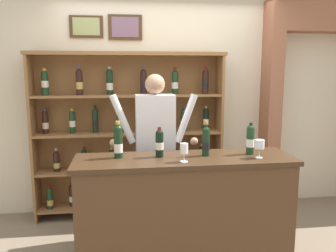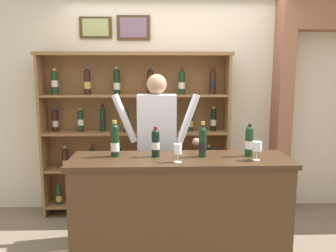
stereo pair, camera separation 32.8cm
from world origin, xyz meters
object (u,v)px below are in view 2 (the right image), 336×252
object	(u,v)px
tasting_counter	(180,211)
tasting_bottle_super_tuscan	(249,141)
shopkeeper	(157,139)
tasting_bottle_prosecco	(115,140)
wine_glass_right	(178,150)
tasting_bottle_riserva	(156,142)
wine_shelf	(136,130)
wine_glass_spare	(257,147)
tasting_bottle_brunello	(203,142)

from	to	relation	value
tasting_counter	tasting_bottle_super_tuscan	bearing A→B (deg)	4.18
shopkeeper	tasting_bottle_prosecco	bearing A→B (deg)	-127.40
tasting_bottle_prosecco	wine_glass_right	xyz separation A→B (m)	(0.53, -0.21, -0.04)
tasting_counter	shopkeeper	xyz separation A→B (m)	(-0.20, 0.54, 0.54)
tasting_bottle_riserva	tasting_bottle_super_tuscan	distance (m)	0.81
tasting_bottle_riserva	tasting_counter	bearing A→B (deg)	-12.84
wine_shelf	wine_glass_spare	xyz separation A→B (m)	(1.08, -1.26, 0.07)
wine_shelf	wine_glass_spare	distance (m)	1.66
wine_shelf	shopkeeper	size ratio (longest dim) A/B	1.32
wine_glass_spare	shopkeeper	bearing A→B (deg)	142.13
shopkeeper	tasting_bottle_riserva	size ratio (longest dim) A/B	6.38
tasting_bottle_super_tuscan	wine_glass_spare	world-z (taller)	tasting_bottle_super_tuscan
tasting_counter	shopkeeper	bearing A→B (deg)	110.23
wine_shelf	wine_glass_right	bearing A→B (deg)	-72.34
tasting_counter	wine_glass_right	distance (m)	0.61
wine_glass_spare	tasting_bottle_riserva	bearing A→B (deg)	169.95
wine_glass_spare	wine_shelf	bearing A→B (deg)	130.45
tasting_bottle_brunello	tasting_counter	bearing A→B (deg)	-169.34
tasting_bottle_brunello	wine_glass_spare	xyz separation A→B (m)	(0.43, -0.14, -0.02)
tasting_bottle_brunello	tasting_bottle_riserva	bearing A→B (deg)	178.34
tasting_bottle_riserva	wine_glass_right	size ratio (longest dim) A/B	1.69
shopkeeper	tasting_bottle_super_tuscan	bearing A→B (deg)	-31.93
tasting_bottle_riserva	tasting_bottle_brunello	distance (m)	0.41
tasting_bottle_prosecco	wine_glass_spare	size ratio (longest dim) A/B	2.01
tasting_counter	shopkeeper	distance (m)	0.80
wine_shelf	wine_glass_right	world-z (taller)	wine_shelf
shopkeeper	tasting_bottle_prosecco	world-z (taller)	shopkeeper
tasting_bottle_prosecco	tasting_bottle_brunello	bearing A→B (deg)	-2.40
wine_shelf	tasting_counter	xyz separation A→B (m)	(0.45, -1.16, -0.53)
tasting_bottle_riserva	wine_glass_right	bearing A→B (deg)	-46.50
tasting_bottle_brunello	tasting_bottle_super_tuscan	world-z (taller)	tasting_bottle_brunello
tasting_bottle_brunello	wine_glass_right	bearing A→B (deg)	-141.80
wine_shelf	tasting_bottle_super_tuscan	bearing A→B (deg)	-46.80
tasting_bottle_brunello	tasting_bottle_super_tuscan	xyz separation A→B (m)	(0.41, 0.01, 0.00)
tasting_counter	wine_glass_right	size ratio (longest dim) A/B	12.15
tasting_counter	wine_glass_spare	size ratio (longest dim) A/B	11.92
tasting_bottle_super_tuscan	wine_glass_right	bearing A→B (deg)	-163.68
shopkeeper	tasting_bottle_super_tuscan	world-z (taller)	shopkeeper
wine_shelf	wine_glass_right	distance (m)	1.37
tasting_bottle_brunello	wine_glass_right	world-z (taller)	tasting_bottle_brunello
wine_shelf	tasting_bottle_super_tuscan	distance (m)	1.53
wine_shelf	tasting_bottle_prosecco	size ratio (longest dim) A/B	6.94
wine_shelf	tasting_bottle_brunello	distance (m)	1.30
shopkeeper	wine_glass_spare	world-z (taller)	shopkeeper
tasting_bottle_brunello	wine_glass_right	xyz separation A→B (m)	(-0.23, -0.18, -0.03)
shopkeeper	tasting_bottle_brunello	bearing A→B (deg)	-52.10
tasting_bottle_riserva	tasting_bottle_brunello	world-z (taller)	tasting_bottle_brunello
wine_glass_spare	wine_glass_right	bearing A→B (deg)	-176.44
tasting_bottle_prosecco	tasting_bottle_riserva	bearing A→B (deg)	-3.26
tasting_counter	tasting_bottle_brunello	size ratio (longest dim) A/B	6.15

